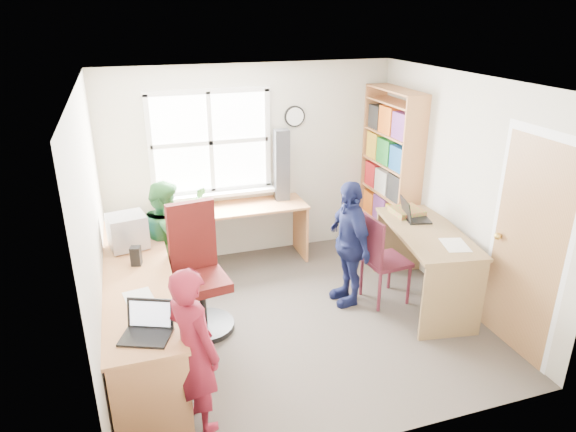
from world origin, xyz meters
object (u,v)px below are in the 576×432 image
object	(u,v)px
bookshelf	(390,178)
wooden_chair	(381,257)
swivel_chair	(199,276)
l_desk	(166,317)
crt_monitor	(128,231)
person_navy	(349,243)
person_green	(169,241)
potted_plant	(199,199)
laptop_right	(412,214)
cd_tower	(282,165)
right_desk	(426,250)
person_red	(193,350)
laptop_left	(148,327)

from	to	relation	value
bookshelf	wooden_chair	distance (m)	1.39
swivel_chair	l_desk	bearing A→B (deg)	-135.62
l_desk	swivel_chair	world-z (taller)	swivel_chair
crt_monitor	person_navy	size ratio (longest dim) A/B	0.30
crt_monitor	person_green	bearing A→B (deg)	17.81
swivel_chair	person_navy	distance (m)	1.59
person_green	person_navy	bearing A→B (deg)	-104.76
l_desk	crt_monitor	world-z (taller)	crt_monitor
l_desk	potted_plant	size ratio (longest dim) A/B	9.81
laptop_right	cd_tower	bearing A→B (deg)	54.08
swivel_chair	laptop_right	distance (m)	2.39
right_desk	person_red	size ratio (longest dim) A/B	1.14
laptop_left	person_green	distance (m)	1.82
right_desk	person_navy	size ratio (longest dim) A/B	1.12
potted_plant	right_desk	bearing A→B (deg)	-35.09
l_desk	bookshelf	distance (m)	3.35
person_red	person_navy	distance (m)	2.24
l_desk	person_green	distance (m)	1.18
cd_tower	swivel_chair	bearing A→B (deg)	-129.92
cd_tower	person_red	distance (m)	3.09
wooden_chair	person_green	distance (m)	2.27
person_red	right_desk	bearing A→B (deg)	-98.89
right_desk	person_navy	world-z (taller)	person_navy
laptop_left	person_green	bearing A→B (deg)	102.63
l_desk	wooden_chair	xyz separation A→B (m)	(2.28, 0.35, 0.08)
laptop_left	laptop_right	size ratio (longest dim) A/B	1.11
person_navy	l_desk	bearing A→B (deg)	-78.31
right_desk	l_desk	bearing A→B (deg)	-166.26
person_green	potted_plant	bearing A→B (deg)	-30.99
l_desk	bookshelf	size ratio (longest dim) A/B	1.40
right_desk	swivel_chair	bearing A→B (deg)	-177.39
person_green	bookshelf	bearing A→B (deg)	-77.41
potted_plant	l_desk	bearing A→B (deg)	-109.05
right_desk	crt_monitor	distance (m)	3.07
bookshelf	person_navy	world-z (taller)	bookshelf
laptop_right	potted_plant	world-z (taller)	laptop_right
potted_plant	person_navy	xyz separation A→B (m)	(1.37, -1.25, -0.21)
laptop_right	person_green	world-z (taller)	person_green
person_red	cd_tower	bearing A→B (deg)	-60.46
swivel_chair	potted_plant	size ratio (longest dim) A/B	4.23
bookshelf	wooden_chair	size ratio (longest dim) A/B	2.13
swivel_chair	potted_plant	xyz separation A→B (m)	(0.22, 1.23, 0.35)
bookshelf	laptop_right	size ratio (longest dim) A/B	5.35
potted_plant	person_green	size ratio (longest dim) A/B	0.22
laptop_right	person_red	distance (m)	2.95
laptop_left	potted_plant	xyz separation A→B (m)	(0.75, 2.36, 0.09)
person_red	l_desk	bearing A→B (deg)	-21.63
right_desk	potted_plant	bearing A→B (deg)	154.26
person_navy	cd_tower	bearing A→B (deg)	-168.38
person_navy	person_green	bearing A→B (deg)	-112.40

